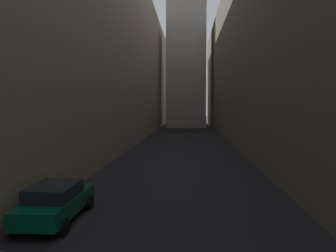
% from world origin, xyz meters
% --- Properties ---
extents(ground_plane, '(264.00, 264.00, 0.00)m').
position_xyz_m(ground_plane, '(0.00, 48.00, 0.00)').
color(ground_plane, black).
extents(building_block_left, '(12.89, 108.00, 22.00)m').
position_xyz_m(building_block_left, '(-11.94, 50.00, 11.00)').
color(building_block_left, gray).
rests_on(building_block_left, ground).
extents(building_block_right, '(11.77, 108.00, 21.15)m').
position_xyz_m(building_block_right, '(11.39, 50.00, 10.57)').
color(building_block_right, '#60594F').
rests_on(building_block_right, ground).
extents(parked_car_left_third, '(1.91, 4.57, 1.44)m').
position_xyz_m(parked_car_left_third, '(-4.40, 19.59, 0.75)').
color(parked_car_left_third, '#05472D').
rests_on(parked_car_left_third, ground).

